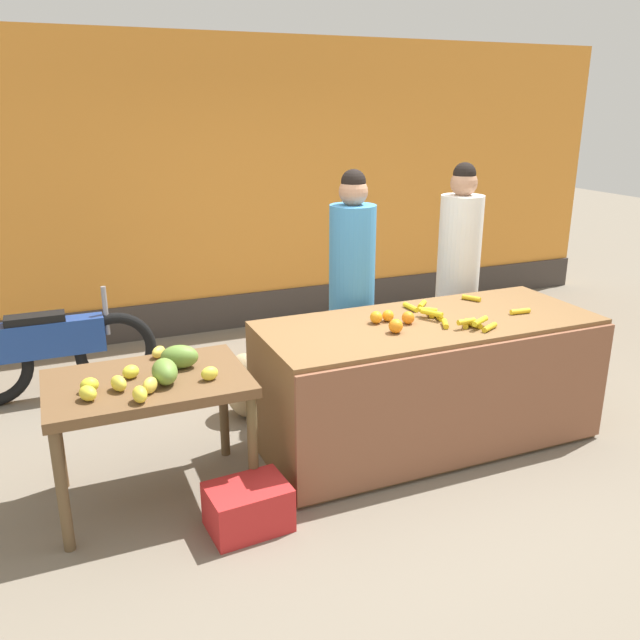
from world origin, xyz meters
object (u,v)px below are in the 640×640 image
(parked_motorcycle, at_px, (53,350))
(vendor_woman_blue_shirt, at_px, (352,292))
(produce_sack, at_px, (246,385))
(vendor_woman_white_shirt, at_px, (458,276))
(produce_crate, at_px, (248,507))

(parked_motorcycle, bearing_deg, vendor_woman_blue_shirt, -26.17)
(parked_motorcycle, bearing_deg, produce_sack, -35.34)
(vendor_woman_white_shirt, relative_size, produce_crate, 4.15)
(vendor_woman_white_shirt, distance_m, produce_crate, 2.65)
(vendor_woman_blue_shirt, xyz_separation_m, vendor_woman_white_shirt, (0.98, 0.07, 0.01))
(vendor_woman_blue_shirt, distance_m, produce_crate, 1.88)
(vendor_woman_white_shirt, bearing_deg, produce_crate, -149.57)
(produce_crate, distance_m, produce_sack, 1.39)
(vendor_woman_blue_shirt, distance_m, produce_sack, 1.05)
(vendor_woman_white_shirt, height_order, produce_sack, vendor_woman_white_shirt)
(parked_motorcycle, relative_size, produce_sack, 3.20)
(vendor_woman_white_shirt, xyz_separation_m, parked_motorcycle, (-3.09, 0.97, -0.52))
(parked_motorcycle, distance_m, produce_crate, 2.45)
(vendor_woman_white_shirt, distance_m, parked_motorcycle, 3.28)
(produce_crate, height_order, produce_sack, produce_sack)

